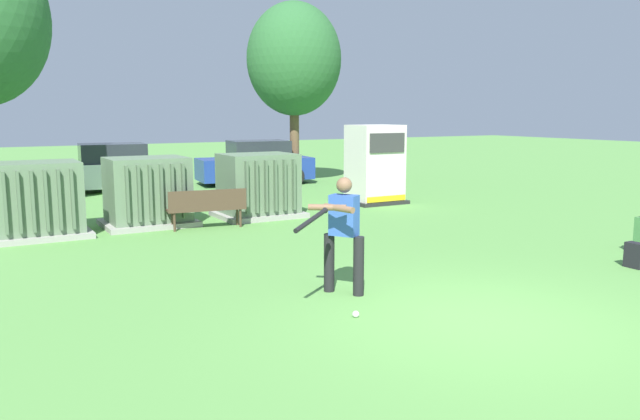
{
  "coord_description": "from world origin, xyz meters",
  "views": [
    {
      "loc": [
        -5.68,
        -5.9,
        2.68
      ],
      "look_at": [
        -0.34,
        3.5,
        1.0
      ],
      "focal_mm": 35.58,
      "sensor_mm": 36.0,
      "label": 1
    }
  ],
  "objects_px": {
    "park_bench": "(207,206)",
    "backpack": "(636,256)",
    "batter": "(342,230)",
    "parked_car_leftmost": "(110,169)",
    "generator_enclosure": "(375,165)",
    "transformer_mid_east": "(258,186)",
    "parked_car_left_of_center": "(256,164)",
    "transformer_mid_west": "(148,193)",
    "transformer_west": "(36,201)",
    "sports_ball": "(356,314)"
  },
  "relations": [
    {
      "from": "generator_enclosure",
      "to": "parked_car_left_of_center",
      "type": "xyz_separation_m",
      "value": [
        -1.01,
        6.35,
        -0.38
      ]
    },
    {
      "from": "transformer_mid_east",
      "to": "parked_car_left_of_center",
      "type": "distance_m",
      "value": 7.54
    },
    {
      "from": "parked_car_left_of_center",
      "to": "transformer_west",
      "type": "bearing_deg",
      "value": -139.64
    },
    {
      "from": "park_bench",
      "to": "backpack",
      "type": "bearing_deg",
      "value": -54.2
    },
    {
      "from": "backpack",
      "to": "park_bench",
      "type": "bearing_deg",
      "value": 125.8
    },
    {
      "from": "sports_ball",
      "to": "backpack",
      "type": "relative_size",
      "value": 0.2
    },
    {
      "from": "generator_enclosure",
      "to": "backpack",
      "type": "bearing_deg",
      "value": -93.55
    },
    {
      "from": "transformer_mid_west",
      "to": "sports_ball",
      "type": "distance_m",
      "value": 8.26
    },
    {
      "from": "transformer_mid_east",
      "to": "sports_ball",
      "type": "xyz_separation_m",
      "value": [
        -2.23,
        -8.09,
        -0.74
      ]
    },
    {
      "from": "transformer_west",
      "to": "parked_car_left_of_center",
      "type": "bearing_deg",
      "value": 40.36
    },
    {
      "from": "park_bench",
      "to": "sports_ball",
      "type": "distance_m",
      "value": 7.11
    },
    {
      "from": "batter",
      "to": "backpack",
      "type": "height_order",
      "value": "batter"
    },
    {
      "from": "transformer_mid_west",
      "to": "generator_enclosure",
      "type": "xyz_separation_m",
      "value": [
        6.81,
        0.45,
        0.35
      ]
    },
    {
      "from": "transformer_west",
      "to": "sports_ball",
      "type": "relative_size",
      "value": 23.33
    },
    {
      "from": "park_bench",
      "to": "backpack",
      "type": "height_order",
      "value": "park_bench"
    },
    {
      "from": "park_bench",
      "to": "batter",
      "type": "bearing_deg",
      "value": -90.78
    },
    {
      "from": "transformer_west",
      "to": "parked_car_leftmost",
      "type": "height_order",
      "value": "same"
    },
    {
      "from": "park_bench",
      "to": "parked_car_leftmost",
      "type": "relative_size",
      "value": 0.42
    },
    {
      "from": "generator_enclosure",
      "to": "batter",
      "type": "relative_size",
      "value": 1.32
    },
    {
      "from": "generator_enclosure",
      "to": "sports_ball",
      "type": "bearing_deg",
      "value": -125.76
    },
    {
      "from": "backpack",
      "to": "batter",
      "type": "bearing_deg",
      "value": 167.86
    },
    {
      "from": "transformer_mid_west",
      "to": "transformer_mid_east",
      "type": "bearing_deg",
      "value": -2.4
    },
    {
      "from": "transformer_mid_west",
      "to": "generator_enclosure",
      "type": "distance_m",
      "value": 6.83
    },
    {
      "from": "batter",
      "to": "park_bench",
      "type": "bearing_deg",
      "value": 89.22
    },
    {
      "from": "transformer_west",
      "to": "backpack",
      "type": "relative_size",
      "value": 4.77
    },
    {
      "from": "batter",
      "to": "parked_car_left_of_center",
      "type": "distance_m",
      "value": 14.8
    },
    {
      "from": "transformer_west",
      "to": "backpack",
      "type": "bearing_deg",
      "value": -42.97
    },
    {
      "from": "parked_car_leftmost",
      "to": "transformer_west",
      "type": "bearing_deg",
      "value": -112.37
    },
    {
      "from": "transformer_mid_west",
      "to": "park_bench",
      "type": "height_order",
      "value": "transformer_mid_west"
    },
    {
      "from": "park_bench",
      "to": "batter",
      "type": "relative_size",
      "value": 1.06
    },
    {
      "from": "batter",
      "to": "generator_enclosure",
      "type": "bearing_deg",
      "value": 52.69
    },
    {
      "from": "sports_ball",
      "to": "backpack",
      "type": "height_order",
      "value": "backpack"
    },
    {
      "from": "sports_ball",
      "to": "generator_enclosure",
      "type": "bearing_deg",
      "value": 54.24
    },
    {
      "from": "transformer_west",
      "to": "sports_ball",
      "type": "bearing_deg",
      "value": -69.25
    },
    {
      "from": "transformer_mid_west",
      "to": "batter",
      "type": "xyz_separation_m",
      "value": [
        0.99,
        -7.19,
        0.19
      ]
    },
    {
      "from": "transformer_mid_west",
      "to": "generator_enclosure",
      "type": "height_order",
      "value": "generator_enclosure"
    },
    {
      "from": "generator_enclosure",
      "to": "batter",
      "type": "xyz_separation_m",
      "value": [
        -5.82,
        -7.64,
        -0.16
      ]
    },
    {
      "from": "parked_car_leftmost",
      "to": "parked_car_left_of_center",
      "type": "bearing_deg",
      "value": -3.83
    },
    {
      "from": "transformer_mid_east",
      "to": "backpack",
      "type": "height_order",
      "value": "transformer_mid_east"
    },
    {
      "from": "transformer_mid_west",
      "to": "transformer_west",
      "type": "bearing_deg",
      "value": -175.12
    },
    {
      "from": "transformer_west",
      "to": "park_bench",
      "type": "distance_m",
      "value": 3.64
    },
    {
      "from": "parked_car_left_of_center",
      "to": "transformer_mid_east",
      "type": "bearing_deg",
      "value": -113.37
    },
    {
      "from": "transformer_mid_east",
      "to": "generator_enclosure",
      "type": "bearing_deg",
      "value": 8.06
    },
    {
      "from": "park_bench",
      "to": "sports_ball",
      "type": "height_order",
      "value": "park_bench"
    },
    {
      "from": "generator_enclosure",
      "to": "sports_ball",
      "type": "height_order",
      "value": "generator_enclosure"
    },
    {
      "from": "backpack",
      "to": "parked_car_left_of_center",
      "type": "xyz_separation_m",
      "value": [
        -0.47,
        15.13,
        0.54
      ]
    },
    {
      "from": "park_bench",
      "to": "parked_car_leftmost",
      "type": "xyz_separation_m",
      "value": [
        -0.49,
        8.27,
        0.22
      ]
    },
    {
      "from": "transformer_west",
      "to": "sports_ball",
      "type": "distance_m",
      "value": 8.58
    },
    {
      "from": "transformer_mid_east",
      "to": "park_bench",
      "type": "relative_size",
      "value": 1.14
    },
    {
      "from": "park_bench",
      "to": "parked_car_leftmost",
      "type": "distance_m",
      "value": 8.29
    }
  ]
}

